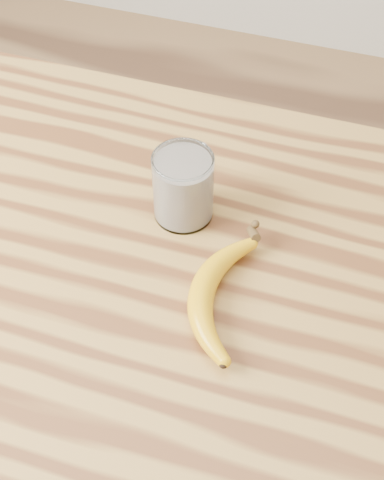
% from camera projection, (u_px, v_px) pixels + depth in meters
% --- Properties ---
extents(table, '(1.20, 0.80, 0.90)m').
position_uv_depth(table, '(87.00, 299.00, 1.06)').
color(table, olive).
rests_on(table, ground).
extents(smoothie_glass, '(0.09, 0.09, 0.11)m').
position_uv_depth(smoothie_glass, '(183.00, 187.00, 0.96)').
color(smoothie_glass, white).
rests_on(smoothie_glass, table).
extents(banana, '(0.13, 0.30, 0.04)m').
position_uv_depth(banana, '(202.00, 291.00, 0.89)').
color(banana, '#DC9E0E').
rests_on(banana, table).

